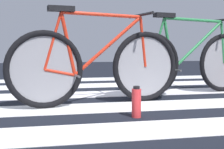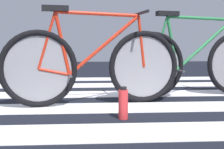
{
  "view_description": "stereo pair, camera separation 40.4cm",
  "coord_description": "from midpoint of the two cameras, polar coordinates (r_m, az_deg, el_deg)",
  "views": [
    {
      "loc": [
        -0.45,
        -2.88,
        0.61
      ],
      "look_at": [
        0.16,
        0.34,
        0.28
      ],
      "focal_mm": 48.59,
      "sensor_mm": 36.0,
      "label": 1
    },
    {
      "loc": [
        -0.05,
        -2.88,
        0.61
      ],
      "look_at": [
        0.16,
        0.34,
        0.28
      ],
      "focal_mm": 48.59,
      "sensor_mm": 36.0,
      "label": 2
    }
  ],
  "objects": [
    {
      "name": "ground",
      "position": [
        2.95,
        1.17,
        -5.88
      ],
      "size": [
        18.0,
        14.0,
        0.02
      ],
      "color": "black"
    },
    {
      "name": "water_bottle",
      "position": [
        2.41,
        6.93,
        -5.39
      ],
      "size": [
        0.08,
        0.08,
        0.25
      ],
      "color": "red",
      "rests_on": "ground"
    },
    {
      "name": "bicycle_2_of_2",
      "position": [
        3.58,
        18.43,
        2.28
      ],
      "size": [
        1.72,
        0.56,
        0.93
      ],
      "rotation": [
        0.0,
        0.0,
        0.19
      ],
      "color": "black",
      "rests_on": "ground"
    },
    {
      "name": "bicycle_1_of_2",
      "position": [
        2.9,
        0.38,
        1.82
      ],
      "size": [
        1.72,
        0.55,
        0.93
      ],
      "rotation": [
        0.0,
        0.0,
        0.18
      ],
      "color": "black",
      "rests_on": "ground"
    },
    {
      "name": "crosswalk_markings",
      "position": [
        3.17,
        -0.18,
        -4.84
      ],
      "size": [
        5.4,
        4.22,
        0.0
      ],
      "color": "silver",
      "rests_on": "ground"
    }
  ]
}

